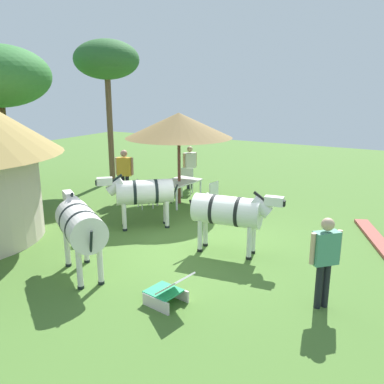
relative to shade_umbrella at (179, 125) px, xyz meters
The scene contains 15 objects.
ground_plane 4.45m from the shade_umbrella, 140.76° to the right, with size 36.00×36.00×0.00m, color #49702D.
shade_umbrella is the anchor object (origin of this frame).
patio_dining_table 1.87m from the shade_umbrella, 153.43° to the right, with size 1.52×1.03×0.74m.
patio_chair_near_hut 2.37m from the shade_umbrella, 19.07° to the left, with size 0.54×0.55×0.90m.
patio_chair_east_end 2.37m from the shade_umbrella, 145.19° to the left, with size 0.60×0.60×0.90m.
patio_chair_west_end 2.37m from the shade_umbrella, 98.30° to the right, with size 0.50×0.48×0.90m.
guest_beside_umbrella 2.52m from the shade_umbrella, 19.49° to the left, with size 0.49×0.40×1.58m.
guest_behind_table 2.37m from the shade_umbrella, 109.26° to the left, with size 0.37×0.57×1.71m.
standing_watcher 7.11m from the shade_umbrella, 128.15° to the right, with size 0.46×0.46×1.64m.
striped_lounge_chair 6.72m from the shade_umbrella, 150.80° to the right, with size 0.66×0.87×0.66m.
zebra_nearest_camera 4.49m from the shade_umbrella, 133.43° to the right, with size 0.85×2.21×1.53m.
zebra_by_umbrella 5.62m from the shade_umbrella, behind, with size 1.44×1.91×1.60m.
zebra_toward_hut 2.93m from the shade_umbrella, behind, with size 1.61×1.77×1.51m.
acacia_tree_left_background 4.73m from the shade_umbrella, 70.33° to the left, with size 2.45×2.45×5.40m.
brick_patio_kerb 6.48m from the shade_umbrella, 93.83° to the right, with size 2.80×0.36×0.08m, color #A24D42.
Camera 1 is at (-8.08, -4.27, 3.77)m, focal length 37.93 mm.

